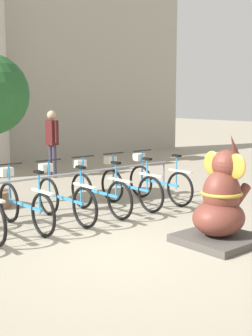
{
  "coord_description": "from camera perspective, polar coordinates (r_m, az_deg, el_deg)",
  "views": [
    {
      "loc": [
        -3.85,
        -4.62,
        2.04
      ],
      "look_at": [
        0.61,
        0.59,
        1.0
      ],
      "focal_mm": 50.0,
      "sensor_mm": 36.0,
      "label": 1
    }
  ],
  "objects": [
    {
      "name": "elephant_statue",
      "position": [
        6.71,
        11.5,
        -4.56
      ],
      "size": [
        1.02,
        1.02,
        1.55
      ],
      "color": "#4C4742",
      "rests_on": "ground_plane"
    },
    {
      "name": "bicycle_4",
      "position": [
        7.82,
        -7.55,
        -3.56
      ],
      "size": [
        0.48,
        1.76,
        0.98
      ],
      "color": "black",
      "rests_on": "ground_plane"
    },
    {
      "name": "bicycle_3",
      "position": [
        7.46,
        -12.36,
        -4.27
      ],
      "size": [
        0.48,
        1.76,
        0.98
      ],
      "color": "black",
      "rests_on": "ground_plane"
    },
    {
      "name": "person_pedestrian",
      "position": [
        12.06,
        -9.0,
        3.7
      ],
      "size": [
        0.23,
        0.47,
        1.71
      ],
      "color": "#383342",
      "rests_on": "ground_plane"
    },
    {
      "name": "bike_rack",
      "position": [
        7.71,
        -10.48,
        -1.98
      ],
      "size": [
        5.76,
        0.05,
        0.77
      ],
      "color": "gray",
      "rests_on": "ground_plane"
    },
    {
      "name": "ground_plane",
      "position": [
        6.35,
        -0.7,
        -10.11
      ],
      "size": [
        60.0,
        60.0,
        0.0
      ],
      "primitive_type": "plane",
      "color": "#9E937F"
    },
    {
      "name": "bicycle_6",
      "position": [
        8.73,
        0.39,
        -2.2
      ],
      "size": [
        0.48,
        1.76,
        0.98
      ],
      "color": "black",
      "rests_on": "ground_plane"
    },
    {
      "name": "bicycle_5",
      "position": [
        8.26,
        -3.37,
        -2.85
      ],
      "size": [
        0.48,
        1.76,
        0.98
      ],
      "color": "black",
      "rests_on": "ground_plane"
    },
    {
      "name": "bicycle_7",
      "position": [
        9.21,
        3.93,
        -1.65
      ],
      "size": [
        0.48,
        1.76,
        0.98
      ],
      "color": "black",
      "rests_on": "ground_plane"
    }
  ]
}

